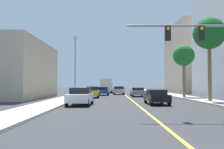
# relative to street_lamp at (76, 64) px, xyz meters

# --- Properties ---
(ground) EXTENTS (192.00, 192.00, 0.00)m
(ground) POSITION_rel_street_lamp_xyz_m (6.87, 14.37, -4.41)
(ground) COLOR #2D2D30
(sidewalk_left) EXTENTS (2.74, 168.00, 0.15)m
(sidewalk_left) POSITION_rel_street_lamp_xyz_m (-0.87, 14.37, -4.34)
(sidewalk_left) COLOR beige
(sidewalk_left) RESTS_ON ground
(sidewalk_right) EXTENTS (2.74, 168.00, 0.15)m
(sidewalk_right) POSITION_rel_street_lamp_xyz_m (14.62, 14.37, -4.34)
(sidewalk_right) COLOR #9E9B93
(sidewalk_right) RESTS_ON ground
(lane_marking_center) EXTENTS (0.16, 144.00, 0.01)m
(lane_marking_center) POSITION_rel_street_lamp_xyz_m (6.87, 14.37, -4.41)
(lane_marking_center) COLOR yellow
(lane_marking_center) RESTS_ON ground
(building_right_far) EXTENTS (14.79, 17.77, 15.12)m
(building_right_far) POSITION_rel_street_lamp_xyz_m (25.61, 26.46, 3.15)
(building_right_far) COLOR tan
(building_right_far) RESTS_ON ground
(street_lamp) EXTENTS (0.56, 0.28, 7.68)m
(street_lamp) POSITION_rel_street_lamp_xyz_m (0.00, 0.00, 0.00)
(street_lamp) COLOR gray
(street_lamp) RESTS_ON sidewalk_left
(palm_mid) EXTENTS (3.25, 3.25, 8.49)m
(palm_mid) POSITION_rel_street_lamp_xyz_m (14.51, -6.11, 2.51)
(palm_mid) COLOR brown
(palm_mid) RESTS_ON sidewalk_right
(palm_far) EXTENTS (2.85, 2.85, 6.97)m
(palm_far) POSITION_rel_street_lamp_xyz_m (14.23, 2.37, 1.18)
(palm_far) COLOR brown
(palm_far) RESTS_ON sidewalk_right
(car_yellow) EXTENTS (1.79, 4.47, 1.52)m
(car_yellow) POSITION_rel_street_lamp_xyz_m (1.96, 3.26, -3.64)
(car_yellow) COLOR gold
(car_yellow) RESTS_ON ground
(car_white) EXTENTS (2.02, 4.55, 1.52)m
(car_white) POSITION_rel_street_lamp_xyz_m (1.84, -9.69, -3.63)
(car_white) COLOR white
(car_white) RESTS_ON ground
(car_gray) EXTENTS (1.96, 4.59, 1.33)m
(car_gray) POSITION_rel_street_lamp_xyz_m (8.42, 6.37, -3.71)
(car_gray) COLOR slate
(car_gray) RESTS_ON ground
(car_blue) EXTENTS (1.88, 4.64, 1.38)m
(car_blue) POSITION_rel_street_lamp_xyz_m (3.16, 11.09, -3.68)
(car_blue) COLOR #1E389E
(car_blue) RESTS_ON ground
(car_silver) EXTENTS (2.02, 4.32, 1.45)m
(car_silver) POSITION_rel_street_lamp_xyz_m (5.78, 14.18, -3.65)
(car_silver) COLOR #BCBCC1
(car_silver) RESTS_ON ground
(car_black) EXTENTS (1.82, 4.25, 1.36)m
(car_black) POSITION_rel_street_lamp_xyz_m (8.64, -8.84, -3.69)
(car_black) COLOR black
(car_black) RESTS_ON ground
(delivery_truck) EXTENTS (2.60, 8.97, 3.01)m
(delivery_truck) POSITION_rel_street_lamp_xyz_m (3.44, 25.32, -2.80)
(delivery_truck) COLOR silver
(delivery_truck) RESTS_ON ground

